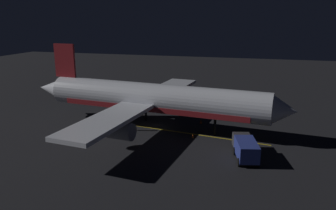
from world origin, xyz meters
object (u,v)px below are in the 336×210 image
Objects in this scene: airliner at (151,99)px; ground_crew_worker at (241,145)px; catering_truck at (200,104)px; traffic_cone_near_right at (201,122)px; traffic_cone_near_left at (193,136)px; baggage_truck at (245,148)px.

ground_crew_worker is at bearing 66.38° from airliner.
catering_truck reaches higher than ground_crew_worker.
traffic_cone_near_right is (-3.53, 6.73, -3.92)m from airliner.
traffic_cone_near_left is at bearing 0.41° from traffic_cone_near_right.
traffic_cone_near_left is at bearing -115.11° from ground_crew_worker.
baggage_truck is 20.15m from catering_truck.
catering_truck is 18.33m from ground_crew_worker.
baggage_truck is 13.16m from traffic_cone_near_right.
baggage_truck is 8.52m from traffic_cone_near_left.
airliner reaches higher than traffic_cone_near_left.
traffic_cone_near_left is 6.29m from traffic_cone_near_right.
ground_crew_worker is 11.38m from traffic_cone_near_right.
traffic_cone_near_right is (-11.08, -7.04, -0.93)m from baggage_truck.
baggage_truck is 1.86m from ground_crew_worker.
ground_crew_worker is (16.52, 7.95, -0.32)m from catering_truck.
airliner is 14.81m from ground_crew_worker.
baggage_truck is 11.78× the size of traffic_cone_near_left.
airliner is at bearing -118.75° from baggage_truck.
ground_crew_worker is (-1.76, -0.53, -0.29)m from baggage_truck.
ground_crew_worker reaches higher than traffic_cone_near_left.
baggage_truck is at bearing 32.41° from traffic_cone_near_right.
catering_truck reaches higher than traffic_cone_near_left.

